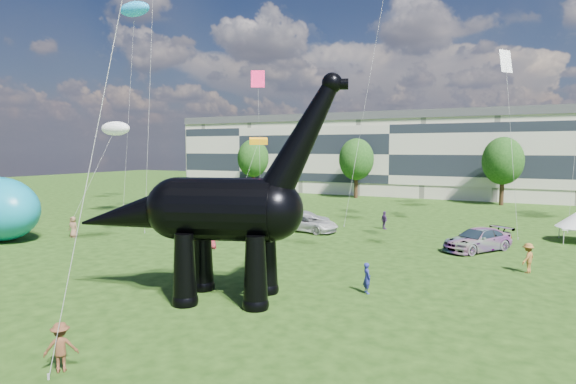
% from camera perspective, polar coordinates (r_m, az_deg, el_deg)
% --- Properties ---
extents(ground, '(220.00, 220.00, 0.00)m').
position_cam_1_polar(ground, '(20.82, -10.03, -15.68)').
color(ground, '#16330C').
rests_on(ground, ground).
extents(terrace_row, '(78.00, 11.00, 12.00)m').
position_cam_1_polar(terrace_row, '(79.94, 12.95, 4.04)').
color(terrace_row, beige).
rests_on(terrace_row, ground).
extents(tree_far_left, '(5.20, 5.20, 9.44)m').
position_cam_1_polar(tree_far_left, '(80.23, -4.16, 4.37)').
color(tree_far_left, '#382314').
rests_on(tree_far_left, ground).
extents(tree_mid_left, '(5.20, 5.20, 9.44)m').
position_cam_1_polar(tree_mid_left, '(72.47, 8.10, 4.25)').
color(tree_mid_left, '#382314').
rests_on(tree_mid_left, ground).
extents(tree_mid_right, '(5.20, 5.20, 9.44)m').
position_cam_1_polar(tree_mid_right, '(68.53, 24.13, 3.80)').
color(tree_mid_right, '#382314').
rests_on(tree_mid_right, ground).
extents(dinosaur_sculpture, '(13.66, 6.19, 11.27)m').
position_cam_1_polar(dinosaur_sculpture, '(23.74, -8.68, -2.46)').
color(dinosaur_sculpture, black).
rests_on(dinosaur_sculpture, ground).
extents(car_silver, '(2.04, 4.62, 1.55)m').
position_cam_1_polar(car_silver, '(44.20, -7.50, -3.48)').
color(car_silver, '#BCBDC1').
rests_on(car_silver, ground).
extents(car_grey, '(4.73, 2.46, 1.48)m').
position_cam_1_polar(car_grey, '(45.25, 2.11, -3.28)').
color(car_grey, gray).
rests_on(car_grey, ground).
extents(car_white, '(5.70, 3.34, 1.49)m').
position_cam_1_polar(car_white, '(42.93, 2.54, -3.74)').
color(car_white, silver).
rests_on(car_white, ground).
extents(car_dark, '(5.05, 5.97, 1.64)m').
position_cam_1_polar(car_dark, '(37.50, 21.56, -5.28)').
color(car_dark, '#595960').
rests_on(car_dark, ground).
extents(gazebo_left, '(3.92, 3.92, 2.62)m').
position_cam_1_polar(gazebo_left, '(56.69, -9.39, -0.51)').
color(gazebo_left, silver).
rests_on(gazebo_left, ground).
extents(visitors, '(45.80, 38.67, 1.90)m').
position_cam_1_polar(visitors, '(34.19, 4.18, -5.85)').
color(visitors, '#368736').
rests_on(visitors, ground).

